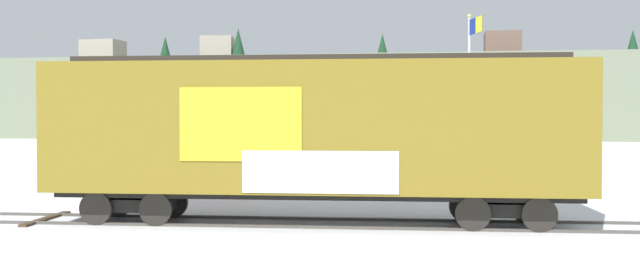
# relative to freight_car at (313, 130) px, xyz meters

# --- Properties ---
(ground_plane) EXTENTS (260.00, 260.00, 0.00)m
(ground_plane) POSITION_rel_freight_car_xyz_m (0.38, 0.00, -2.64)
(ground_plane) COLOR silver
(track) EXTENTS (60.00, 4.81, 0.08)m
(track) POSITION_rel_freight_car_xyz_m (-1.01, -0.05, -2.60)
(track) COLOR #4C4742
(track) RESTS_ON ground_plane
(freight_car) EXTENTS (14.76, 3.44, 4.72)m
(freight_car) POSITION_rel_freight_car_xyz_m (0.00, 0.00, 0.00)
(freight_car) COLOR olive
(freight_car) RESTS_ON ground_plane
(flagpole) EXTENTS (0.56, 1.46, 7.80)m
(flagpole) POSITION_rel_freight_car_xyz_m (5.51, 12.92, 2.32)
(flagpole) COLOR silver
(flagpole) RESTS_ON ground_plane
(hillside) EXTENTS (158.62, 41.53, 14.91)m
(hillside) POSITION_rel_freight_car_xyz_m (0.36, 79.85, 2.67)
(hillside) COLOR slate
(hillside) RESTS_ON ground_plane
(parked_car_red) EXTENTS (4.64, 2.43, 1.83)m
(parked_car_red) POSITION_rel_freight_car_xyz_m (-4.72, 6.93, -1.75)
(parked_car_red) COLOR #B21E1E
(parked_car_red) RESTS_ON ground_plane
(parked_car_silver) EXTENTS (4.37, 1.99, 1.79)m
(parked_car_silver) POSITION_rel_freight_car_xyz_m (1.33, 6.90, -1.76)
(parked_car_silver) COLOR #B7BABF
(parked_car_silver) RESTS_ON ground_plane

